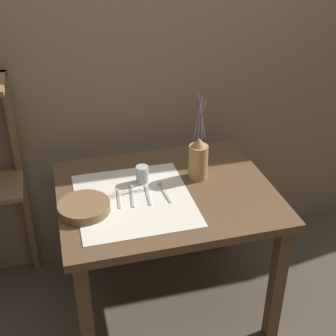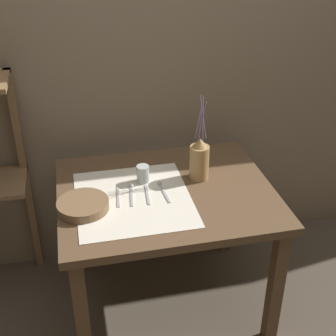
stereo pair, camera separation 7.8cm
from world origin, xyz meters
name	(u,v)px [view 2 (the right image)]	position (x,y,z in m)	size (l,w,h in m)	color
ground_plane	(166,300)	(0.00, 0.00, 0.00)	(12.00, 12.00, 0.00)	brown
stone_wall_back	(144,58)	(0.00, 0.52, 1.20)	(7.00, 0.06, 2.40)	#7A6B56
wooden_table	(166,208)	(0.00, 0.00, 0.62)	(1.01, 0.83, 0.72)	brown
linen_cloth	(133,199)	(-0.16, -0.04, 0.72)	(0.52, 0.57, 0.00)	silver
pitcher_with_flowers	(199,160)	(0.18, 0.08, 0.82)	(0.09, 0.09, 0.42)	#A87F4C
wooden_bowl	(83,206)	(-0.39, -0.08, 0.74)	(0.23, 0.23, 0.04)	brown
glass_tumbler_near	(143,174)	(-0.09, 0.10, 0.76)	(0.06, 0.06, 0.09)	#B7C1BC
knife_center	(102,200)	(-0.31, -0.02, 0.72)	(0.03, 0.17, 0.00)	#A8A8AD
fork_inner	(118,197)	(-0.23, -0.02, 0.72)	(0.03, 0.17, 0.00)	#A8A8AD
spoon_outer	(131,190)	(-0.16, 0.03, 0.72)	(0.04, 0.18, 0.02)	#A8A8AD
fork_outer	(147,195)	(-0.09, -0.03, 0.72)	(0.03, 0.17, 0.00)	#A8A8AD
spoon_inner	(161,187)	(-0.02, 0.02, 0.72)	(0.03, 0.18, 0.02)	#A8A8AD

